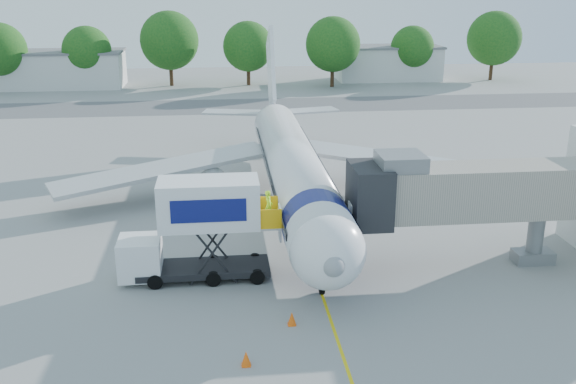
{
  "coord_description": "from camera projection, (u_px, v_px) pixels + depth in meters",
  "views": [
    {
      "loc": [
        -4.89,
        -38.6,
        15.29
      ],
      "look_at": [
        -0.97,
        -2.51,
        3.2
      ],
      "focal_mm": 40.0,
      "sensor_mm": 36.0,
      "label": 1
    }
  ],
  "objects": [
    {
      "name": "ground",
      "position": [
        299.0,
        226.0,
        41.74
      ],
      "size": [
        160.0,
        160.0,
        0.0
      ],
      "primitive_type": "plane",
      "color": "gray",
      "rests_on": "ground"
    },
    {
      "name": "guidance_line",
      "position": [
        299.0,
        226.0,
        41.74
      ],
      "size": [
        0.15,
        70.0,
        0.01
      ],
      "primitive_type": "cube",
      "color": "yellow",
      "rests_on": "ground"
    },
    {
      "name": "outbuilding_right",
      "position": [
        388.0,
        63.0,
        101.63
      ],
      "size": [
        16.4,
        7.4,
        5.3
      ],
      "color": "silver",
      "rests_on": "ground"
    },
    {
      "name": "tree_e",
      "position": [
        333.0,
        44.0,
        93.7
      ],
      "size": [
        8.02,
        8.02,
        10.22
      ],
      "color": "#382314",
      "rests_on": "ground"
    },
    {
      "name": "jet_bridge",
      "position": [
        462.0,
        192.0,
        34.59
      ],
      "size": [
        13.9,
        3.2,
        6.6
      ],
      "color": "#ACA293",
      "rests_on": "ground"
    },
    {
      "name": "tree_d",
      "position": [
        248.0,
        46.0,
        95.36
      ],
      "size": [
        7.42,
        7.42,
        9.46
      ],
      "color": "#382314",
      "rests_on": "ground"
    },
    {
      "name": "tree_g",
      "position": [
        494.0,
        38.0,
        100.0
      ],
      "size": [
        8.36,
        8.36,
        10.66
      ],
      "color": "#382314",
      "rests_on": "ground"
    },
    {
      "name": "outbuilding_left",
      "position": [
        61.0,
        69.0,
        94.63
      ],
      "size": [
        18.4,
        8.4,
        5.3
      ],
      "color": "silver",
      "rests_on": "ground"
    },
    {
      "name": "safety_cone_a",
      "position": [
        292.0,
        319.0,
        29.74
      ],
      "size": [
        0.41,
        0.41,
        0.66
      ],
      "color": "#FE5A0D",
      "rests_on": "ground"
    },
    {
      "name": "tree_c",
      "position": [
        169.0,
        41.0,
        94.51
      ],
      "size": [
        8.6,
        8.6,
        10.97
      ],
      "color": "#382314",
      "rests_on": "ground"
    },
    {
      "name": "safety_cone_b",
      "position": [
        246.0,
        359.0,
        26.59
      ],
      "size": [
        0.42,
        0.42,
        0.67
      ],
      "color": "#FE5A0D",
      "rests_on": "ground"
    },
    {
      "name": "taxiway_strip",
      "position": [
        258.0,
        106.0,
        81.36
      ],
      "size": [
        120.0,
        10.0,
        0.01
      ],
      "primitive_type": "cube",
      "color": "#59595B",
      "rests_on": "ground"
    },
    {
      "name": "ground_tug",
      "position": [
        421.0,
        346.0,
        26.81
      ],
      "size": [
        3.78,
        2.75,
        1.36
      ],
      "rotation": [
        0.0,
        0.0,
        0.33
      ],
      "color": "white",
      "rests_on": "ground"
    },
    {
      "name": "tree_f",
      "position": [
        412.0,
        48.0,
        99.54
      ],
      "size": [
        6.68,
        6.68,
        8.51
      ],
      "color": "#382314",
      "rests_on": "ground"
    },
    {
      "name": "tree_b",
      "position": [
        87.0,
        50.0,
        92.9
      ],
      "size": [
        7.02,
        7.02,
        8.95
      ],
      "color": "#382314",
      "rests_on": "ground"
    },
    {
      "name": "aircraft",
      "position": [
        292.0,
        165.0,
        44.7
      ],
      "size": [
        34.17,
        37.73,
        11.35
      ],
      "color": "white",
      "rests_on": "ground"
    },
    {
      "name": "catering_hiloader",
      "position": [
        197.0,
        230.0,
        33.62
      ],
      "size": [
        8.5,
        2.44,
        5.5
      ],
      "color": "black",
      "rests_on": "ground"
    }
  ]
}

